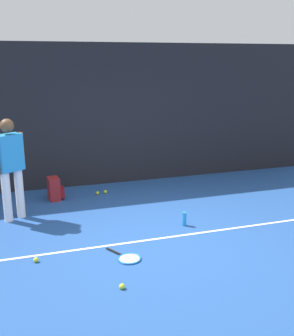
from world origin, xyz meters
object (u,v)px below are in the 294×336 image
tennis_ball_far_left (36,260)px  tennis_ball_near_player (98,193)px  water_bottle (184,219)px  tennis_racket (128,258)px  tennis_ball_by_fence (105,192)px  backpack (55,189)px  tennis_player (10,164)px  tennis_ball_mid_court (122,286)px

tennis_ball_far_left → tennis_ball_near_player: bearing=62.2°
tennis_ball_near_player → tennis_ball_far_left: size_ratio=1.00×
tennis_ball_far_left → water_bottle: size_ratio=0.29×
tennis_ball_near_player → water_bottle: 2.21m
tennis_racket → tennis_ball_by_fence: tennis_ball_by_fence is taller
tennis_racket → backpack: backpack is taller
tennis_player → tennis_ball_far_left: size_ratio=25.76×
tennis_player → tennis_ball_mid_court: tennis_player is taller
tennis_ball_far_left → backpack: bearing=79.0°
tennis_player → water_bottle: bearing=-54.9°
tennis_player → tennis_racket: bearing=-84.7°
tennis_ball_mid_court → tennis_ball_by_fence: bearing=81.3°
tennis_ball_near_player → tennis_ball_by_fence: size_ratio=1.00×
tennis_player → tennis_ball_mid_court: bearing=-97.2°
tennis_ball_by_fence → tennis_ball_mid_court: size_ratio=1.00×
tennis_ball_near_player → water_bottle: water_bottle is taller
tennis_racket → water_bottle: water_bottle is taller
water_bottle → backpack: bearing=134.7°
tennis_racket → tennis_ball_by_fence: size_ratio=9.37×
tennis_ball_by_fence → tennis_ball_near_player: bearing=-169.7°
tennis_ball_near_player → tennis_racket: bearing=-92.3°
water_bottle → tennis_ball_far_left: bearing=-167.3°
tennis_ball_by_fence → water_bottle: bearing=-65.9°
tennis_player → tennis_ball_by_fence: 2.14m
tennis_player → tennis_ball_near_player: size_ratio=25.76×
tennis_player → water_bottle: size_ratio=7.48×
tennis_player → tennis_ball_far_left: tennis_player is taller
water_bottle → tennis_player: bearing=156.7°
backpack → tennis_ball_mid_court: 3.44m
backpack → tennis_ball_by_fence: (1.00, 0.07, -0.18)m
tennis_ball_by_fence → tennis_ball_far_left: same height
tennis_player → tennis_ball_near_player: 2.00m
tennis_racket → water_bottle: bearing=94.6°
tennis_ball_far_left → tennis_player: bearing=98.9°
tennis_ball_by_fence → tennis_racket: bearing=-95.7°
tennis_racket → tennis_ball_near_player: (0.11, 2.75, 0.02)m
backpack → water_bottle: backpack is taller
tennis_ball_mid_court → tennis_ball_near_player: bearing=83.9°
backpack → tennis_ball_near_player: 0.85m
tennis_ball_far_left → tennis_ball_by_fence: bearing=59.6°
tennis_ball_by_fence → water_bottle: water_bottle is taller
tennis_ball_near_player → tennis_ball_by_fence: bearing=10.3°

